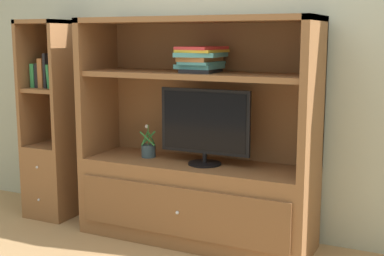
{
  "coord_description": "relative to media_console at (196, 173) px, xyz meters",
  "views": [
    {
      "loc": [
        1.53,
        -2.8,
        1.41
      ],
      "look_at": [
        0.0,
        0.35,
        0.8
      ],
      "focal_mm": 49.54,
      "sensor_mm": 36.0,
      "label": 1
    }
  ],
  "objects": [
    {
      "name": "potted_plant",
      "position": [
        -0.38,
        0.0,
        0.13
      ],
      "size": [
        0.11,
        0.11,
        0.24
      ],
      "color": "#384C56",
      "rests_on": "media_console"
    },
    {
      "name": "tv_monitor",
      "position": [
        0.08,
        -0.03,
        0.35
      ],
      "size": [
        0.64,
        0.23,
        0.51
      ],
      "color": "black",
      "rests_on": "media_console"
    },
    {
      "name": "painted_rear_wall",
      "position": [
        0.0,
        0.34,
        0.92
      ],
      "size": [
        6.0,
        0.1,
        2.8
      ],
      "primitive_type": "cube",
      "color": "#ADB29E",
      "rests_on": "ground_plane"
    },
    {
      "name": "bookshelf_tall",
      "position": [
        -1.24,
        0.0,
        0.06
      ],
      "size": [
        0.36,
        0.4,
        1.53
      ],
      "color": "brown",
      "rests_on": "ground_plane"
    },
    {
      "name": "media_console",
      "position": [
        0.0,
        0.0,
        0.0
      ],
      "size": [
        1.64,
        0.53,
        1.54
      ],
      "color": "brown",
      "rests_on": "ground_plane"
    },
    {
      "name": "magazine_stack",
      "position": [
        0.04,
        -0.01,
        0.79
      ],
      "size": [
        0.3,
        0.35,
        0.17
      ],
      "color": "black",
      "rests_on": "media_console"
    },
    {
      "name": "upright_book_row",
      "position": [
        -1.28,
        -0.01,
        0.65
      ],
      "size": [
        0.19,
        0.18,
        0.27
      ],
      "color": "#338C4C",
      "rests_on": "bookshelf_tall"
    }
  ]
}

